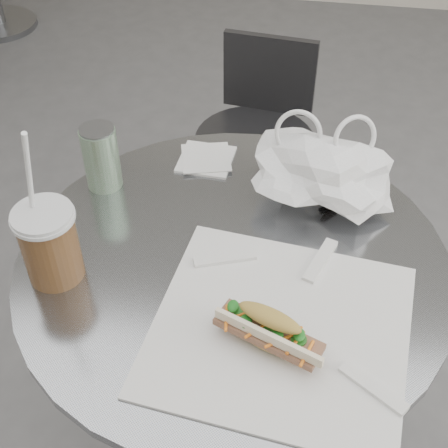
# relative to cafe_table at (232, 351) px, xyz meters

# --- Properties ---
(cafe_table) EXTENTS (0.76, 0.76, 0.74)m
(cafe_table) POSITION_rel_cafe_table_xyz_m (0.00, 0.00, 0.00)
(cafe_table) COLOR slate
(cafe_table) RESTS_ON ground
(chair_far) EXTENTS (0.36, 0.38, 0.68)m
(chair_far) POSITION_rel_cafe_table_xyz_m (-0.05, 0.82, -0.16)
(chair_far) COLOR #2B2B2D
(chair_far) RESTS_ON ground
(sandwich_paper) EXTENTS (0.43, 0.42, 0.00)m
(sandwich_paper) POSITION_rel_cafe_table_xyz_m (0.10, -0.14, 0.28)
(sandwich_paper) COLOR white
(sandwich_paper) RESTS_ON cafe_table
(banh_mi) EXTENTS (0.22, 0.15, 0.07)m
(banh_mi) POSITION_rel_cafe_table_xyz_m (0.08, -0.17, 0.31)
(banh_mi) COLOR #B49644
(banh_mi) RESTS_ON sandwich_paper
(iced_coffee) EXTENTS (0.10, 0.10, 0.30)m
(iced_coffee) POSITION_rel_cafe_table_xyz_m (-0.29, -0.08, 0.35)
(iced_coffee) COLOR brown
(iced_coffee) RESTS_ON cafe_table
(sunglasses) EXTENTS (0.10, 0.09, 0.05)m
(sunglasses) POSITION_rel_cafe_table_xyz_m (0.19, 0.19, 0.29)
(sunglasses) COLOR black
(sunglasses) RESTS_ON cafe_table
(plastic_bag) EXTENTS (0.28, 0.24, 0.13)m
(plastic_bag) POSITION_rel_cafe_table_xyz_m (0.14, 0.19, 0.34)
(plastic_bag) COLOR white
(plastic_bag) RESTS_ON cafe_table
(napkin_stack) EXTENTS (0.12, 0.12, 0.01)m
(napkin_stack) POSITION_rel_cafe_table_xyz_m (-0.10, 0.27, 0.28)
(napkin_stack) COLOR white
(napkin_stack) RESTS_ON cafe_table
(drink_can) EXTENTS (0.07, 0.07, 0.13)m
(drink_can) POSITION_rel_cafe_table_xyz_m (-0.28, 0.16, 0.34)
(drink_can) COLOR #559258
(drink_can) RESTS_ON cafe_table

